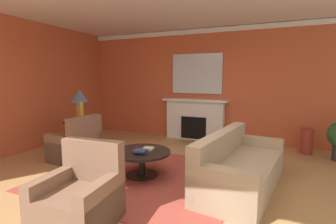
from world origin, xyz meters
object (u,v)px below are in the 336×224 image
(mantel_mirror, at_px, (197,74))
(vase_on_side_table, at_px, (81,112))
(fireplace, at_px, (195,120))
(armchair_near_window, at_px, (76,146))
(vase_tall_corner, at_px, (307,141))
(coffee_table, at_px, (142,157))
(side_table, at_px, (81,134))
(sofa, at_px, (239,169))
(table_lamp, at_px, (80,99))
(armchair_facing_fireplace, at_px, (80,200))

(mantel_mirror, height_order, vase_on_side_table, mantel_mirror)
(fireplace, distance_m, vase_on_side_table, 3.00)
(fireplace, bearing_deg, armchair_near_window, -122.24)
(vase_tall_corner, bearing_deg, mantel_mirror, 171.23)
(vase_tall_corner, bearing_deg, coffee_table, -136.95)
(side_table, bearing_deg, sofa, -9.50)
(table_lamp, height_order, vase_tall_corner, table_lamp)
(side_table, distance_m, table_lamp, 0.82)
(fireplace, xyz_separation_m, vase_on_side_table, (-2.01, -2.20, 0.40))
(armchair_near_window, bearing_deg, table_lamp, 124.07)
(mantel_mirror, distance_m, vase_on_side_table, 3.19)
(sofa, xyz_separation_m, vase_on_side_table, (-3.57, 0.50, 0.64))
(armchair_near_window, relative_size, vase_on_side_table, 2.00)
(vase_tall_corner, bearing_deg, sofa, -115.89)
(armchair_facing_fireplace, relative_size, coffee_table, 0.95)
(table_lamp, bearing_deg, vase_tall_corner, 20.02)
(armchair_facing_fireplace, bearing_deg, vase_tall_corner, 56.79)
(mantel_mirror, height_order, armchair_near_window, mantel_mirror)
(sofa, xyz_separation_m, coffee_table, (-1.62, -0.20, 0.04))
(fireplace, relative_size, mantel_mirror, 1.28)
(armchair_near_window, height_order, side_table, armchair_near_window)
(side_table, distance_m, vase_on_side_table, 0.57)
(fireplace, distance_m, side_table, 3.00)
(mantel_mirror, distance_m, sofa, 3.57)
(coffee_table, bearing_deg, table_lamp, 158.47)
(armchair_facing_fireplace, distance_m, coffee_table, 1.56)
(armchair_facing_fireplace, distance_m, side_table, 3.22)
(fireplace, relative_size, armchair_near_window, 1.89)
(side_table, xyz_separation_m, vase_tall_corner, (4.88, 1.78, -0.11))
(side_table, distance_m, vase_tall_corner, 5.20)
(sofa, height_order, table_lamp, table_lamp)
(armchair_facing_fireplace, xyz_separation_m, table_lamp, (-2.15, 2.39, 0.92))
(coffee_table, distance_m, side_table, 2.25)
(sofa, relative_size, armchair_facing_fireplace, 2.33)
(mantel_mirror, relative_size, coffee_table, 1.41)
(coffee_table, xyz_separation_m, side_table, (-2.09, 0.83, 0.06))
(vase_on_side_table, relative_size, vase_tall_corner, 0.82)
(sofa, bearing_deg, armchair_facing_fireplace, -131.51)
(mantel_mirror, bearing_deg, fireplace, -90.00)
(armchair_near_window, height_order, armchair_facing_fireplace, same)
(armchair_facing_fireplace, bearing_deg, armchair_near_window, 134.58)
(side_table, xyz_separation_m, table_lamp, (0.00, 0.00, 0.82))
(sofa, xyz_separation_m, side_table, (-3.72, 0.62, 0.10))
(sofa, bearing_deg, coffee_table, -172.84)
(fireplace, height_order, armchair_near_window, fireplace)
(sofa, xyz_separation_m, table_lamp, (-3.72, 0.62, 0.93))
(sofa, relative_size, vase_on_side_table, 4.65)
(sofa, distance_m, armchair_near_window, 3.28)
(vase_on_side_table, bearing_deg, vase_tall_corner, 21.86)
(armchair_near_window, bearing_deg, mantel_mirror, 58.87)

